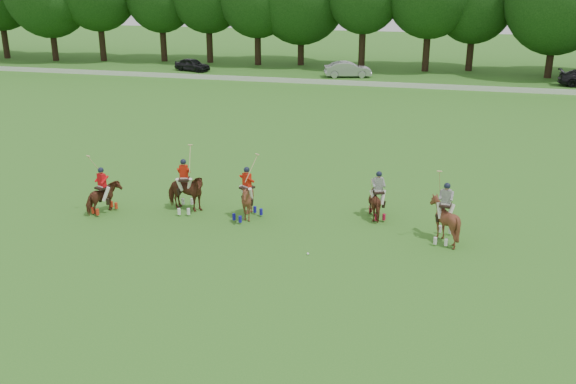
% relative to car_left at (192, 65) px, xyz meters
% --- Properties ---
extents(ground, '(180.00, 180.00, 0.00)m').
position_rel_car_left_xyz_m(ground, '(17.03, -42.50, -0.66)').
color(ground, '#307521').
rests_on(ground, ground).
extents(boundary_rail, '(120.00, 0.10, 0.44)m').
position_rel_car_left_xyz_m(boundary_rail, '(17.03, -4.50, -0.44)').
color(boundary_rail, white).
rests_on(boundary_rail, ground).
extents(car_left, '(4.18, 2.64, 1.33)m').
position_rel_car_left_xyz_m(car_left, '(0.00, 0.00, 0.00)').
color(car_left, black).
rests_on(car_left, ground).
extents(car_mid, '(4.87, 2.82, 1.52)m').
position_rel_car_left_xyz_m(car_mid, '(16.37, 0.00, 0.10)').
color(car_mid, '#A9A9AF').
rests_on(car_mid, ground).
extents(polo_red_a, '(1.35, 1.80, 2.66)m').
position_rel_car_left_xyz_m(polo_red_a, '(11.41, -39.11, 0.09)').
color(polo_red_a, '#542716').
rests_on(polo_red_a, ground).
extents(polo_red_b, '(2.05, 1.88, 2.98)m').
position_rel_car_left_xyz_m(polo_red_b, '(14.87, -38.05, 0.23)').
color(polo_red_b, '#542716').
rests_on(polo_red_b, ground).
extents(polo_red_c, '(1.94, 2.00, 2.92)m').
position_rel_car_left_xyz_m(polo_red_c, '(17.87, -38.32, 0.20)').
color(polo_red_c, '#542716').
rests_on(polo_red_c, ground).
extents(polo_stripe_a, '(1.29, 1.82, 2.13)m').
position_rel_car_left_xyz_m(polo_stripe_a, '(23.35, -36.81, 0.09)').
color(polo_stripe_a, '#542716').
rests_on(polo_stripe_a, ground).
extents(polo_stripe_b, '(1.60, 1.75, 2.99)m').
position_rel_car_left_xyz_m(polo_stripe_b, '(26.20, -38.66, 0.24)').
color(polo_stripe_b, '#542716').
rests_on(polo_stripe_b, ground).
extents(polo_ball, '(0.09, 0.09, 0.09)m').
position_rel_car_left_xyz_m(polo_ball, '(21.20, -41.29, -0.62)').
color(polo_ball, white).
rests_on(polo_ball, ground).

